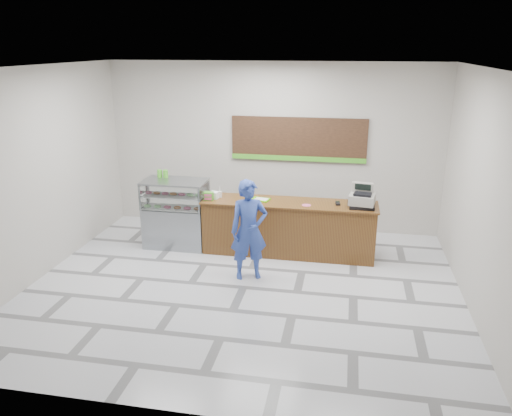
% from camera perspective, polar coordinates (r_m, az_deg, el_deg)
% --- Properties ---
extents(floor, '(7.00, 7.00, 0.00)m').
position_cam_1_polar(floor, '(8.33, -1.46, -9.06)').
color(floor, silver).
rests_on(floor, ground).
extents(back_wall, '(7.00, 0.00, 7.00)m').
position_cam_1_polar(back_wall, '(10.56, 1.87, 6.93)').
color(back_wall, '#B8B3A9').
rests_on(back_wall, floor).
extents(ceiling, '(7.00, 7.00, 0.00)m').
position_cam_1_polar(ceiling, '(7.41, -1.69, 15.76)').
color(ceiling, silver).
rests_on(ceiling, back_wall).
extents(sales_counter, '(3.26, 0.76, 1.03)m').
position_cam_1_polar(sales_counter, '(9.44, 3.74, -2.28)').
color(sales_counter, brown).
rests_on(sales_counter, floor).
extents(display_case, '(1.22, 0.72, 1.33)m').
position_cam_1_polar(display_case, '(9.88, -9.13, -0.55)').
color(display_case, gray).
rests_on(display_case, floor).
extents(menu_board, '(2.80, 0.06, 0.90)m').
position_cam_1_polar(menu_board, '(10.42, 4.86, 7.75)').
color(menu_board, black).
rests_on(menu_board, back_wall).
extents(cash_register, '(0.50, 0.52, 0.42)m').
position_cam_1_polar(cash_register, '(9.14, 12.05, 1.08)').
color(cash_register, black).
rests_on(cash_register, sales_counter).
extents(card_terminal, '(0.10, 0.17, 0.04)m').
position_cam_1_polar(card_terminal, '(9.22, 9.33, 0.52)').
color(card_terminal, black).
rests_on(card_terminal, sales_counter).
extents(serving_tray, '(0.38, 0.31, 0.02)m').
position_cam_1_polar(serving_tray, '(9.37, 0.51, 0.99)').
color(serving_tray, '#4EC200').
rests_on(serving_tray, sales_counter).
extents(napkin_box, '(0.17, 0.17, 0.13)m').
position_cam_1_polar(napkin_box, '(9.48, -4.79, 1.47)').
color(napkin_box, white).
rests_on(napkin_box, sales_counter).
extents(straw_cup, '(0.08, 0.08, 0.12)m').
position_cam_1_polar(straw_cup, '(9.55, -4.15, 1.57)').
color(straw_cup, silver).
rests_on(straw_cup, sales_counter).
extents(promo_box, '(0.18, 0.12, 0.16)m').
position_cam_1_polar(promo_box, '(9.39, -5.43, 1.37)').
color(promo_box, green).
rests_on(promo_box, sales_counter).
extents(donut_decal, '(0.17, 0.17, 0.00)m').
position_cam_1_polar(donut_decal, '(9.10, 5.79, 0.32)').
color(donut_decal, '#D5557F').
rests_on(donut_decal, sales_counter).
extents(green_cup_left, '(0.10, 0.10, 0.15)m').
position_cam_1_polar(green_cup_left, '(9.97, -10.96, 3.89)').
color(green_cup_left, green).
rests_on(green_cup_left, display_case).
extents(green_cup_right, '(0.10, 0.10, 0.15)m').
position_cam_1_polar(green_cup_right, '(9.93, -10.30, 3.87)').
color(green_cup_right, green).
rests_on(green_cup_right, display_case).
extents(customer, '(0.73, 0.61, 1.72)m').
position_cam_1_polar(customer, '(8.35, -0.81, -2.53)').
color(customer, '#2E47A0').
rests_on(customer, floor).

